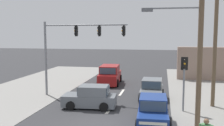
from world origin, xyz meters
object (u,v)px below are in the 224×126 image
hatchback_receding_far (91,97)px  utility_pole_foreground_right (197,40)px  traffic_signal_mast (72,42)px  utility_pole_midground_right (216,24)px  hatchback_oncoming_near (153,112)px  pedestal_signal_right_kerb (184,75)px  suv_kerbside_parked (110,75)px  hatchback_crossing_left (152,90)px

hatchback_receding_far → utility_pole_foreground_right: bearing=-28.4°
utility_pole_foreground_right → traffic_signal_mast: bearing=144.1°
utility_pole_midground_right → hatchback_oncoming_near: utility_pole_midground_right is taller
utility_pole_foreground_right → pedestal_signal_right_kerb: size_ratio=2.45×
suv_kerbside_parked → utility_pole_midground_right: bearing=-37.9°
utility_pole_midground_right → hatchback_crossing_left: (-4.24, 1.34, -5.01)m
suv_kerbside_parked → hatchback_receding_far: bearing=-87.2°
utility_pole_midground_right → hatchback_crossing_left: bearing=162.4°
pedestal_signal_right_kerb → hatchback_oncoming_near: (-1.84, -2.79, -1.71)m
utility_pole_foreground_right → pedestal_signal_right_kerb: 4.40m
utility_pole_foreground_right → hatchback_crossing_left: (-2.43, 6.68, -4.02)m
suv_kerbside_parked → hatchback_oncoming_near: bearing=-67.0°
hatchback_oncoming_near → pedestal_signal_right_kerb: bearing=56.6°
utility_pole_midground_right → hatchback_receding_far: 9.81m
traffic_signal_mast → suv_kerbside_parked: traffic_signal_mast is taller
pedestal_signal_right_kerb → hatchback_crossing_left: 4.03m
utility_pole_foreground_right → pedestal_signal_right_kerb: utility_pole_foreground_right is taller
traffic_signal_mast → utility_pole_midground_right: bearing=-5.1°
suv_kerbside_parked → hatchback_crossing_left: (4.41, -5.40, -0.18)m
utility_pole_midground_right → suv_kerbside_parked: utility_pole_midground_right is taller
traffic_signal_mast → hatchback_receding_far: bearing=-51.2°
utility_pole_foreground_right → suv_kerbside_parked: utility_pole_foreground_right is taller
suv_kerbside_parked → hatchback_oncoming_near: (4.72, -11.12, -0.18)m
hatchback_crossing_left → utility_pole_foreground_right: bearing=-70.0°
hatchback_oncoming_near → hatchback_receding_far: bearing=149.6°
utility_pole_foreground_right → hatchback_oncoming_near: bearing=155.9°
utility_pole_midground_right → hatchback_crossing_left: 6.70m
hatchback_crossing_left → suv_kerbside_parked: bearing=129.2°
utility_pole_foreground_right → hatchback_crossing_left: bearing=110.0°
hatchback_crossing_left → traffic_signal_mast: bearing=-176.3°
traffic_signal_mast → suv_kerbside_parked: (1.83, 5.80, -3.47)m
traffic_signal_mast → suv_kerbside_parked: size_ratio=1.48×
utility_pole_foreground_right → suv_kerbside_parked: size_ratio=1.89×
hatchback_receding_far → hatchback_crossing_left: (3.99, 3.20, 0.00)m
pedestal_signal_right_kerb → hatchback_crossing_left: size_ratio=0.97×
utility_pole_midground_right → hatchback_crossing_left: utility_pole_midground_right is taller
traffic_signal_mast → pedestal_signal_right_kerb: size_ratio=1.93×
hatchback_receding_far → hatchback_crossing_left: 5.11m
utility_pole_midground_right → hatchback_oncoming_near: bearing=-131.9°
utility_pole_foreground_right → hatchback_crossing_left: utility_pole_foreground_right is taller
pedestal_signal_right_kerb → hatchback_oncoming_near: pedestal_signal_right_kerb is taller
suv_kerbside_parked → hatchback_crossing_left: suv_kerbside_parked is taller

